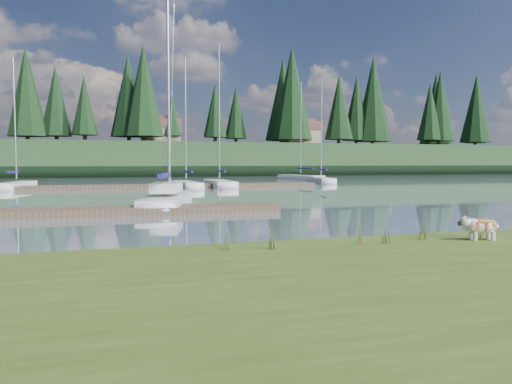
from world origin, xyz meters
name	(u,v)px	position (x,y,z in m)	size (l,w,h in m)	color
ground	(144,188)	(0.00, 30.00, 0.00)	(200.00, 200.00, 0.00)	gray
bank	(354,301)	(0.00, -6.00, 0.17)	(60.00, 9.00, 0.35)	#3C521A
ridge	(123,160)	(0.00, 73.00, 2.50)	(200.00, 20.00, 5.00)	#1C3319
bulldog	(481,225)	(5.00, -2.83, 0.69)	(0.93, 0.53, 0.55)	silver
sailboat_main	(169,197)	(-0.17, 12.88, 0.42)	(3.89, 9.17, 12.94)	silver
dock_near	(87,212)	(-4.00, 9.00, 0.15)	(16.00, 2.00, 0.30)	#4C3D2C
dock_far	(169,186)	(2.00, 30.00, 0.15)	(26.00, 2.20, 0.30)	#4C3D2C
sailboat_bg_1	(19,185)	(-9.86, 32.45, 0.33)	(2.53, 7.19, 10.64)	silver
sailboat_bg_2	(184,184)	(3.25, 29.42, 0.33)	(1.85, 7.25, 10.87)	silver
sailboat_bg_3	(218,183)	(6.54, 31.19, 0.32)	(2.01, 8.59, 12.47)	silver
sailboat_bg_4	(319,180)	(18.70, 36.16, 0.33)	(2.75, 7.60, 11.06)	silver
sailboat_bg_5	(297,177)	(20.17, 46.11, 0.32)	(3.69, 8.76, 12.22)	silver
weed_0	(274,237)	(-0.01, -2.57, 0.60)	(0.17, 0.14, 0.59)	#475B23
weed_1	(363,235)	(2.06, -2.56, 0.55)	(0.17, 0.14, 0.48)	#475B23
weed_2	(422,229)	(3.76, -2.34, 0.60)	(0.17, 0.14, 0.59)	#475B23
weed_3	(229,240)	(-0.93, -2.35, 0.55)	(0.17, 0.14, 0.47)	#475B23
weed_4	(383,235)	(2.52, -2.64, 0.55)	(0.17, 0.14, 0.49)	#475B23
weed_5	(480,230)	(5.04, -2.78, 0.57)	(0.17, 0.14, 0.52)	#475B23
mud_lip	(261,254)	(0.00, -1.60, 0.07)	(60.00, 0.50, 0.14)	#33281C
conifer_3	(56,101)	(-10.00, 72.00, 11.74)	(4.84, 4.84, 12.25)	#382619
conifer_4	(144,90)	(3.00, 66.00, 13.09)	(6.16, 6.16, 15.10)	#382619
conifer_5	(215,110)	(15.00, 70.00, 10.83)	(3.96, 3.96, 10.35)	#382619
conifer_6	(292,93)	(28.00, 68.00, 13.99)	(7.04, 7.04, 17.00)	#382619
conifer_7	(356,108)	(42.00, 71.00, 12.19)	(5.28, 5.28, 13.20)	#382619
conifer_8	(430,112)	(55.00, 67.00, 11.51)	(4.62, 4.62, 11.77)	#382619
conifer_9	(476,108)	(68.00, 70.00, 12.87)	(5.94, 5.94, 14.62)	#382619
house_1	(160,131)	(6.00, 71.00, 7.31)	(6.30, 5.30, 4.65)	gray
house_2	(300,133)	(30.00, 69.00, 7.31)	(6.30, 5.30, 4.65)	gray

